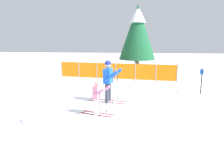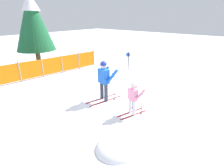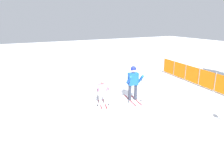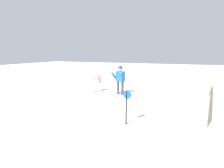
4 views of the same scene
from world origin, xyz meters
name	(u,v)px [view 1 (image 1 of 4)]	position (x,y,z in m)	size (l,w,h in m)	color
ground_plane	(112,101)	(0.00, 0.00, 0.00)	(60.00, 60.00, 0.00)	white
skier_adult	(109,77)	(-0.11, -0.16, 1.01)	(1.64, 0.80, 1.70)	maroon
skier_child	(98,94)	(-0.30, -1.71, 0.73)	(1.19, 0.66, 1.24)	maroon
safety_fence	(116,71)	(-0.23, 4.56, 0.57)	(7.27, 1.05, 1.14)	gray
conifer_far	(138,31)	(1.09, 7.47, 3.03)	(2.64, 2.64, 4.91)	#4C3823
trail_marker	(202,78)	(4.00, 1.54, 0.75)	(0.11, 0.27, 1.20)	black
snow_mound	(43,120)	(-1.98, -2.40, 0.00)	(1.37, 1.16, 0.55)	white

